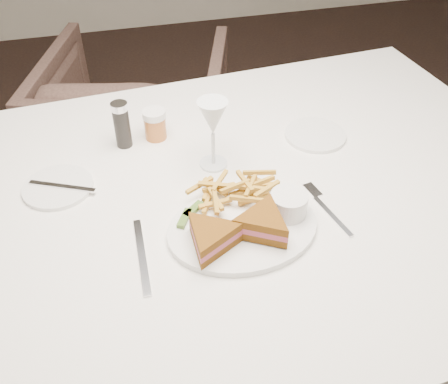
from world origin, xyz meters
TOP-DOWN VIEW (x-y plane):
  - ground at (0.00, 0.00)m, footprint 5.00×5.00m
  - table at (-0.35, -0.35)m, footprint 1.72×1.22m
  - chair_far at (-0.45, 0.63)m, footprint 0.88×0.85m
  - table_setting at (-0.35, -0.39)m, footprint 0.82×0.59m

SIDE VIEW (x-z plane):
  - ground at x=0.00m, z-range 0.00..0.00m
  - chair_far at x=-0.45m, z-range 0.00..0.72m
  - table at x=-0.35m, z-range 0.00..0.75m
  - table_setting at x=-0.35m, z-range 0.70..0.88m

